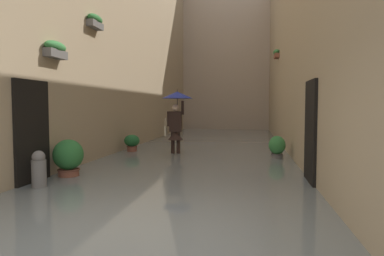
# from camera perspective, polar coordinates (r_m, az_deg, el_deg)

# --- Properties ---
(ground_plane) EXTENTS (60.00, 60.00, 0.00)m
(ground_plane) POSITION_cam_1_polar(r_m,az_deg,el_deg) (13.68, 2.73, -3.52)
(ground_plane) COLOR slate
(flood_water) EXTENTS (6.33, 24.94, 0.16)m
(flood_water) POSITION_cam_1_polar(r_m,az_deg,el_deg) (13.67, 2.73, -3.18)
(flood_water) COLOR slate
(flood_water) RESTS_ON ground_plane
(building_facade_left) EXTENTS (2.04, 22.94, 8.64)m
(building_facade_left) POSITION_cam_1_polar(r_m,az_deg,el_deg) (13.91, 18.44, 14.29)
(building_facade_left) COLOR tan
(building_facade_left) RESTS_ON ground_plane
(building_facade_right) EXTENTS (2.04, 22.94, 9.66)m
(building_facade_right) POSITION_cam_1_polar(r_m,az_deg,el_deg) (14.79, -12.03, 15.76)
(building_facade_right) COLOR tan
(building_facade_right) RESTS_ON ground_plane
(building_facade_far) EXTENTS (9.13, 1.80, 11.06)m
(building_facade_far) POSITION_cam_1_polar(r_m,az_deg,el_deg) (24.22, 5.59, 12.68)
(building_facade_far) COLOR tan
(building_facade_far) RESTS_ON ground_plane
(person_wading) EXTENTS (0.99, 0.99, 2.22)m
(person_wading) POSITION_cam_1_polar(r_m,az_deg,el_deg) (11.34, -2.54, 2.78)
(person_wading) COLOR black
(person_wading) RESTS_ON ground_plane
(potted_plant_far_left) EXTENTS (0.48, 0.48, 0.81)m
(potted_plant_far_left) POSITION_cam_1_polar(r_m,az_deg,el_deg) (10.65, 13.52, -3.15)
(potted_plant_far_left) COLOR #66605B
(potted_plant_far_left) RESTS_ON ground_plane
(potted_plant_mid_right) EXTENTS (0.65, 0.65, 0.96)m
(potted_plant_mid_right) POSITION_cam_1_polar(r_m,az_deg,el_deg) (8.19, -19.27, -4.67)
(potted_plant_mid_right) COLOR brown
(potted_plant_mid_right) RESTS_ON ground_plane
(potted_plant_far_right) EXTENTS (0.51, 0.51, 0.72)m
(potted_plant_far_right) POSITION_cam_1_polar(r_m,az_deg,el_deg) (12.09, -9.64, -2.44)
(potted_plant_far_right) COLOR brown
(potted_plant_far_right) RESTS_ON ground_plane
(mooring_bollard) EXTENTS (0.27, 0.27, 0.85)m
(mooring_bollard) POSITION_cam_1_polar(r_m,az_deg,el_deg) (7.31, -23.39, -6.67)
(mooring_bollard) COLOR slate
(mooring_bollard) RESTS_ON ground_plane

